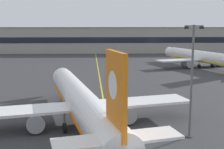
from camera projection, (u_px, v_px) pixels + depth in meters
name	position (u px, v px, depth m)	size (l,w,h in m)	color
taxiway_centreline	(102.00, 95.00, 59.87)	(0.30, 180.00, 0.01)	yellow
airliner_foreground	(82.00, 102.00, 40.64)	(32.20, 40.92, 11.65)	white
airliner_background	(202.00, 57.00, 98.15)	(31.51, 39.81, 11.53)	white
apron_lamp_post	(192.00, 80.00, 36.11)	(2.24, 0.90, 13.79)	#515156
safety_cone_by_nose_gear	(96.00, 97.00, 56.62)	(0.44, 0.44, 0.55)	orange
terminal_building	(110.00, 40.00, 150.01)	(169.99, 12.40, 12.69)	#9E998E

